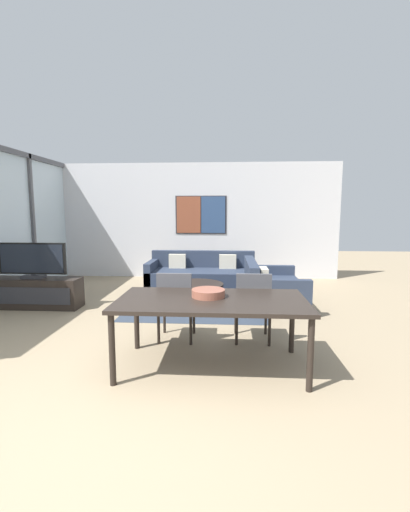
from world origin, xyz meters
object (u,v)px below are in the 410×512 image
Objects in this scene: dining_chair_left at (176,302)px; tv_console at (35,293)px; television at (32,261)px; dining_chair_centre at (253,302)px; dining_table at (212,305)px; sofa_side at (269,291)px; sofa_main at (202,277)px; fruit_bowl at (208,293)px; coffee_table at (197,289)px.

tv_console is at bearing 152.82° from dining_chair_left.
television reaches higher than dining_chair_centre.
dining_table is (3.11, -2.06, 0.42)m from tv_console.
dining_chair_left is at bearing 141.50° from sofa_side.
tv_console is 0.70× the size of sofa_main.
tv_console is at bearing -90.00° from television.
tv_console is 1.35× the size of television.
dining_chair_left is (2.63, -1.35, -0.30)m from television.
fruit_bowl is (3.08, -1.97, 0.53)m from tv_console.
television reaches higher than sofa_side.
sofa_main reaches higher than dining_table.
sofa_main is at bearing 95.17° from fruit_bowl.
tv_console is 1.76× the size of dining_chair_centre.
sofa_side is at bearing 51.50° from dining_chair_left.
dining_chair_centre is (3.60, -1.32, 0.25)m from tv_console.
sofa_main is 1.48× the size of sofa_side.
television is at bearing 152.81° from dining_chair_left.
dining_chair_left is at bearing -94.10° from coffee_table.
dining_table is 5.52× the size of fruit_bowl.
dining_chair_left reaches higher than coffee_table.
sofa_main is 3.05m from dining_chair_centre.
sofa_side is 1.70× the size of dining_chair_centre.
sofa_side reaches higher than coffee_table.
dining_chair_centre is 2.53× the size of fruit_bowl.
television is at bearing 147.28° from fruit_bowl.
dining_table is at bearing -81.26° from coffee_table.
dining_table is at bearing -55.85° from dining_chair_left.
sofa_side reaches higher than dining_table.
sofa_side is at bearing -43.95° from sofa_main.
coffee_table is 0.48× the size of dining_table.
fruit_bowl reaches higher than tv_console.
sofa_main is at bearing 95.66° from dining_table.
dining_chair_centre is at bearing -20.22° from tv_console.
sofa_main is at bearing 46.05° from sofa_side.
dining_chair_left reaches higher than dining_table.
sofa_side is 1.63× the size of coffee_table.
sofa_main is at bearing 106.11° from dining_chair_centre.
coffee_table is at bearing 6.18° from tv_console.
sofa_side is at bearing 5.43° from tv_console.
fruit_bowl is at bearing -32.71° from tv_console.
dining_chair_left is (-1.38, -1.73, 0.25)m from sofa_side.
sofa_main is 2.41× the size of coffee_table.
sofa_main is (2.75, 1.60, 0.01)m from tv_console.
sofa_main is 6.35× the size of fruit_bowl.
television is 1.30× the size of dining_chair_left.
coffee_table is at bearing 98.09° from fruit_bowl.
fruit_bowl reaches higher than sofa_main.
dining_chair_centre is at bearing -62.52° from coffee_table.
sofa_side is at bearing 5.42° from television.
television is 3.29× the size of fruit_bowl.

